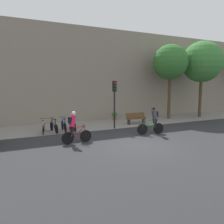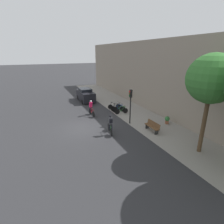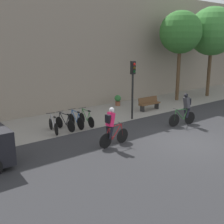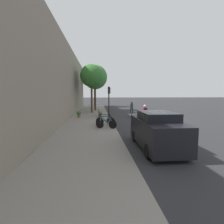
# 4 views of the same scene
# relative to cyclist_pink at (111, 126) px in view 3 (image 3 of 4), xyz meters

# --- Properties ---
(ground) EXTENTS (200.00, 200.00, 0.00)m
(ground) POSITION_rel_cyclist_pink_xyz_m (3.09, -1.87, -0.95)
(ground) COLOR #2B2B2D
(kerb_strip) EXTENTS (44.00, 4.50, 0.01)m
(kerb_strip) POSITION_rel_cyclist_pink_xyz_m (3.09, 4.88, -0.94)
(kerb_strip) COLOR gray
(kerb_strip) RESTS_ON ground
(building_facade) EXTENTS (44.00, 0.60, 8.19)m
(building_facade) POSITION_rel_cyclist_pink_xyz_m (3.09, 7.43, 3.15)
(building_facade) COLOR gray
(building_facade) RESTS_ON ground
(cyclist_pink) EXTENTS (1.71, 0.46, 1.78)m
(cyclist_pink) POSITION_rel_cyclist_pink_xyz_m (0.00, 0.00, 0.00)
(cyclist_pink) COLOR black
(cyclist_pink) RESTS_ON ground
(cyclist_grey) EXTENTS (1.80, 0.56, 1.80)m
(cyclist_grey) POSITION_rel_cyclist_pink_xyz_m (5.26, 0.08, -0.00)
(cyclist_grey) COLOR black
(cyclist_grey) RESTS_ON ground
(parked_bike_0) EXTENTS (0.49, 1.62, 0.94)m
(parked_bike_0) POSITION_rel_cyclist_pink_xyz_m (-1.14, 3.39, -0.56)
(parked_bike_0) COLOR black
(parked_bike_0) RESTS_ON ground
(parked_bike_1) EXTENTS (0.46, 1.66, 0.95)m
(parked_bike_1) POSITION_rel_cyclist_pink_xyz_m (-0.46, 3.39, -0.56)
(parked_bike_1) COLOR black
(parked_bike_1) RESTS_ON ground
(parked_bike_2) EXTENTS (0.46, 1.65, 0.97)m
(parked_bike_2) POSITION_rel_cyclist_pink_xyz_m (0.21, 3.39, -0.54)
(parked_bike_2) COLOR black
(parked_bike_2) RESTS_ON ground
(parked_bike_3) EXTENTS (0.46, 1.65, 0.94)m
(parked_bike_3) POSITION_rel_cyclist_pink_xyz_m (0.88, 3.39, -0.56)
(parked_bike_3) COLOR black
(parked_bike_3) RESTS_ON ground
(traffic_light_pole) EXTENTS (0.26, 0.30, 3.46)m
(traffic_light_pole) POSITION_rel_cyclist_pink_xyz_m (3.82, 2.83, 1.46)
(traffic_light_pole) COLOR black
(traffic_light_pole) RESTS_ON ground
(bench) EXTENTS (1.75, 0.44, 0.89)m
(bench) POSITION_rel_cyclist_pink_xyz_m (6.25, 3.80, -0.47)
(bench) COLOR brown
(bench) RESTS_ON ground
(street_tree_0) EXTENTS (3.20, 3.20, 6.84)m
(street_tree_0) POSITION_rel_cyclist_pink_xyz_m (10.46, 4.84, 4.27)
(street_tree_0) COLOR #4C3823
(street_tree_0) RESTS_ON ground
(street_tree_1) EXTENTS (3.91, 3.91, 7.33)m
(street_tree_1) POSITION_rel_cyclist_pink_xyz_m (13.92, 4.37, 4.41)
(street_tree_1) COLOR #4C3823
(street_tree_1) RESTS_ON ground
(potted_plant) EXTENTS (0.48, 0.48, 0.78)m
(potted_plant) POSITION_rel_cyclist_pink_xyz_m (5.43, 6.19, -0.51)
(potted_plant) COLOR brown
(potted_plant) RESTS_ON ground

